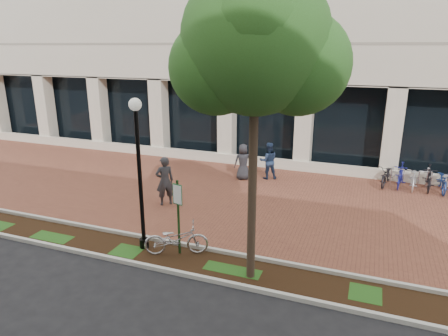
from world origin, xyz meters
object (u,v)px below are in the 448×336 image
(street_tree, at_px, (258,51))
(bike_rack_cluster, at_px, (421,178))
(parking_sign, at_px, (178,208))
(pedestrian_left, at_px, (165,181))
(bollard, at_px, (428,177))
(locked_bicycle, at_px, (176,239))
(pedestrian_mid, at_px, (268,161))
(lamppost, at_px, (139,167))
(pedestrian_right, at_px, (243,162))

(street_tree, distance_m, bike_rack_cluster, 11.55)
(bike_rack_cluster, bearing_deg, parking_sign, -123.97)
(street_tree, bearing_deg, pedestrian_left, 141.59)
(bike_rack_cluster, bearing_deg, bollard, 51.28)
(locked_bicycle, bearing_deg, pedestrian_mid, -30.38)
(bollard, relative_size, bike_rack_cluster, 0.26)
(lamppost, distance_m, bike_rack_cluster, 12.24)
(lamppost, relative_size, street_tree, 0.59)
(pedestrian_left, xyz_separation_m, pedestrian_right, (1.87, 3.96, -0.13))
(lamppost, height_order, locked_bicycle, lamppost)
(bollard, bearing_deg, locked_bicycle, -129.97)
(locked_bicycle, relative_size, bollard, 2.04)
(pedestrian_right, xyz_separation_m, bollard, (7.83, 1.74, -0.36))
(lamppost, distance_m, bollard, 12.66)
(pedestrian_mid, height_order, bike_rack_cluster, pedestrian_mid)
(bollard, height_order, bike_rack_cluster, bike_rack_cluster)
(pedestrian_mid, height_order, pedestrian_right, pedestrian_mid)
(parking_sign, bearing_deg, locked_bicycle, -136.41)
(street_tree, xyz_separation_m, bollard, (5.09, 9.35, -5.35))
(parking_sign, bearing_deg, bollard, 64.72)
(lamppost, bearing_deg, pedestrian_mid, 76.45)
(pedestrian_right, distance_m, bollard, 8.03)
(lamppost, bearing_deg, pedestrian_right, 83.51)
(lamppost, bearing_deg, street_tree, -5.72)
(pedestrian_mid, bearing_deg, pedestrian_left, 33.02)
(pedestrian_mid, xyz_separation_m, bollard, (6.78, 1.22, -0.38))
(locked_bicycle, bearing_deg, parking_sign, -85.73)
(street_tree, height_order, pedestrian_mid, street_tree)
(pedestrian_right, bearing_deg, bollard, 169.39)
(pedestrian_mid, relative_size, bike_rack_cluster, 0.48)
(parking_sign, height_order, bike_rack_cluster, parking_sign)
(bollard, bearing_deg, bike_rack_cluster, -134.40)
(bollard, bearing_deg, parking_sign, -129.83)
(locked_bicycle, xyz_separation_m, bike_rack_cluster, (7.25, 8.70, 0.01))
(pedestrian_mid, distance_m, bike_rack_cluster, 6.56)
(lamppost, height_order, bollard, lamppost)
(parking_sign, distance_m, street_tree, 4.97)
(parking_sign, height_order, pedestrian_mid, parking_sign)
(locked_bicycle, distance_m, pedestrian_mid, 7.82)
(parking_sign, height_order, bollard, parking_sign)
(pedestrian_right, xyz_separation_m, bike_rack_cluster, (7.54, 1.44, -0.33))
(lamppost, height_order, bike_rack_cluster, lamppost)
(locked_bicycle, height_order, bollard, locked_bicycle)
(pedestrian_left, bearing_deg, parking_sign, 82.57)
(street_tree, distance_m, locked_bicycle, 5.87)
(parking_sign, relative_size, street_tree, 0.30)
(lamppost, xyz_separation_m, street_tree, (3.56, -0.36, 3.25))
(lamppost, distance_m, pedestrian_left, 3.82)
(lamppost, distance_m, pedestrian_mid, 8.18)
(parking_sign, bearing_deg, lamppost, -163.68)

